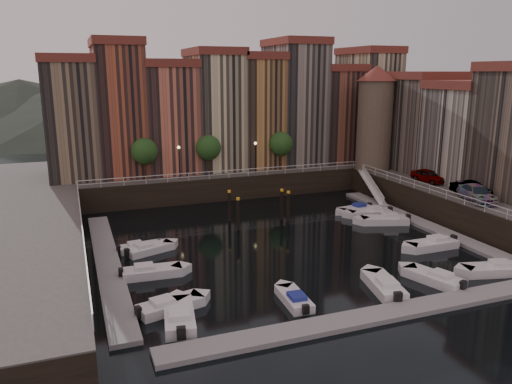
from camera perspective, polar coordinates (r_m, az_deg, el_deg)
name	(u,v)px	position (r m, az deg, el deg)	size (l,w,h in m)	color
ground	(279,239)	(49.04, 2.60, -5.43)	(200.00, 200.00, 0.00)	black
quay_far	(208,174)	(72.46, -5.47, 2.01)	(80.00, 20.00, 3.00)	black
dock_left	(108,263)	(44.54, -16.59, -7.78)	(2.00, 28.00, 0.35)	gray
dock_right	(422,223)	(56.32, 18.39, -3.42)	(2.00, 28.00, 0.35)	gray
dock_near	(378,315)	(35.22, 13.82, -13.49)	(30.00, 2.00, 0.35)	gray
mountains	(139,100)	(154.11, -13.26, 10.24)	(145.00, 100.00, 18.00)	#2D382D
far_terrace	(235,109)	(69.72, -2.44, 9.45)	(48.70, 10.30, 17.50)	#856F54
right_terrace	(473,127)	(64.82, 23.53, 6.79)	(9.30, 24.30, 14.00)	#6C5F51
corner_tower	(375,116)	(69.00, 13.43, 8.42)	(5.20, 5.20, 13.80)	#6B5B4C
promenade_trees	(213,148)	(63.81, -4.89, 5.08)	(21.20, 3.20, 5.20)	black
street_lamps	(218,154)	(63.06, -4.34, 4.36)	(10.36, 0.36, 4.18)	black
railings	(261,191)	(52.33, 0.55, 0.12)	(36.08, 34.04, 0.52)	white
gangway	(372,185)	(64.95, 13.10, 0.73)	(2.78, 8.32, 3.73)	white
mooring_pilings	(260,208)	(53.70, 0.43, -1.88)	(6.36, 3.74, 3.78)	black
boat_left_0	(169,306)	(35.54, -9.89, -12.67)	(4.93, 2.84, 1.10)	silver
boat_left_1	(151,272)	(41.26, -11.95, -8.93)	(4.99, 2.06, 1.13)	silver
boat_left_2	(149,249)	(46.44, -12.15, -6.38)	(4.66, 3.03, 1.05)	silver
boat_left_3	(140,247)	(47.16, -13.11, -6.16)	(4.28, 2.01, 0.96)	silver
boat_right_0	(494,269)	(45.15, 25.57, -7.99)	(5.27, 2.98, 1.18)	silver
boat_right_1	(433,244)	(49.26, 19.54, -5.66)	(5.18, 1.93, 1.19)	silver
boat_right_2	(385,220)	(55.62, 14.58, -3.11)	(5.39, 3.41, 1.21)	silver
boat_right_3	(371,213)	(58.05, 12.96, -2.34)	(5.19, 2.67, 1.16)	silver
boat_right_4	(356,209)	(59.45, 11.36, -1.92)	(4.60, 2.27, 1.03)	silver
boat_near_0	(179,317)	(33.87, -8.75, -13.95)	(2.69, 5.39, 1.21)	silver
boat_near_1	(294,299)	(36.14, 4.42, -12.10)	(1.77, 4.33, 0.99)	silver
boat_near_2	(384,286)	(39.09, 14.43, -10.34)	(2.87, 5.32, 1.19)	silver
boat_near_3	(435,278)	(41.61, 19.75, -9.26)	(3.18, 5.10, 1.15)	silver
car_a	(428,177)	(63.05, 19.11, 1.68)	(1.84, 4.57, 1.56)	gray
car_b	(472,190)	(57.74, 23.44, 0.24)	(1.62, 4.63, 1.53)	gray
car_c	(477,194)	(55.60, 23.92, -0.24)	(2.26, 5.55, 1.61)	gray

